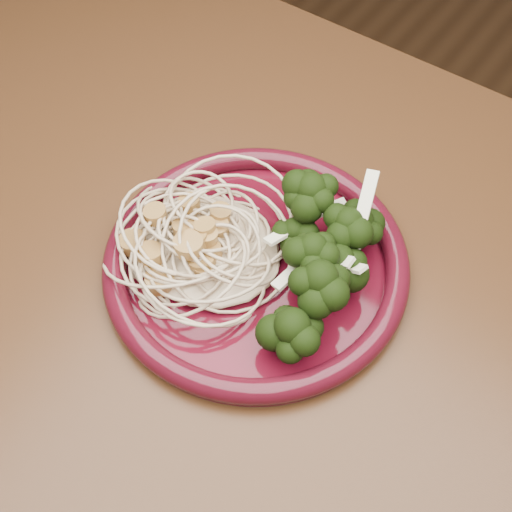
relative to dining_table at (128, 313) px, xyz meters
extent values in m
plane|color=#53351C|center=(0.00, 0.00, -0.65)|extent=(3.50, 3.50, 0.00)
cube|color=#472814|center=(0.00, 0.00, 0.08)|extent=(1.20, 0.80, 0.04)
cylinder|color=#472814|center=(-0.55, 0.35, -0.30)|extent=(0.06, 0.06, 0.71)
cylinder|color=#480915|center=(0.11, 0.06, 0.10)|extent=(0.33, 0.33, 0.01)
torus|color=#480C18|center=(0.11, 0.06, 0.11)|extent=(0.33, 0.33, 0.02)
ellipsoid|color=#CAB48F|center=(0.07, 0.05, 0.12)|extent=(0.17, 0.16, 0.03)
ellipsoid|color=black|center=(0.17, 0.08, 0.13)|extent=(0.14, 0.18, 0.06)
camera|label=1|loc=(0.32, -0.23, 0.61)|focal=50.00mm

